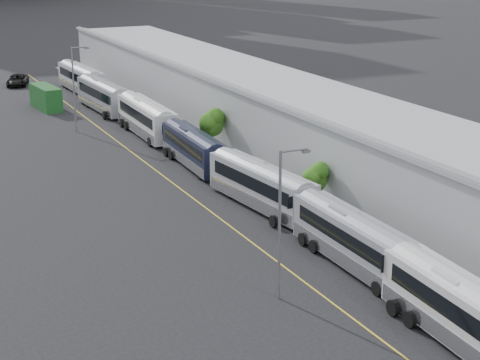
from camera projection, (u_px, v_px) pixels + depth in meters
sidewalk at (365, 217)px, 63.19m from camera, size 10.00×170.00×0.12m
lane_line at (246, 238)px, 58.90m from camera, size 0.12×160.00×0.02m
depot at (409, 169)px, 63.82m from camera, size 12.45×160.40×7.20m
bus_2 at (469, 322)px, 42.68m from camera, size 3.33×13.09×3.79m
bus_3 at (355, 245)px, 53.41m from camera, size 2.81×12.56×3.66m
bus_4 at (261, 190)px, 65.00m from camera, size 3.80×12.81×3.69m
bus_5 at (194, 151)px, 76.80m from camera, size 2.88×12.07×3.51m
bus_6 at (147, 121)px, 88.61m from camera, size 2.96×13.36×3.89m
bus_7 at (104, 99)px, 100.98m from camera, size 3.28×13.20×3.82m
bus_8 at (81, 81)px, 113.08m from camera, size 3.30×13.23×3.84m
tree_2 at (315, 176)px, 63.22m from camera, size 2.02×2.02×4.12m
tree_3 at (211, 121)px, 80.26m from camera, size 2.50×2.50×4.77m
street_lamp_near at (282, 215)px, 47.61m from camera, size 2.04×0.22×9.38m
street_lamp_far at (75, 84)px, 89.23m from camera, size 2.04×0.22×9.58m
shipping_container at (46, 98)px, 102.23m from camera, size 2.85×6.96×2.97m
suv at (18, 80)px, 118.38m from camera, size 4.38×6.46×1.64m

